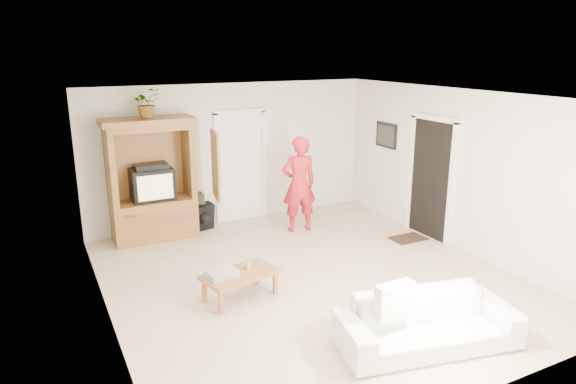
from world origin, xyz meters
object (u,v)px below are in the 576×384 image
at_px(man, 299,184).
at_px(coffee_table, 240,276).
at_px(sofa, 428,322).
at_px(armoire, 154,188).

height_order(man, coffee_table, man).
distance_m(man, sofa, 4.06).
relative_size(armoire, sofa, 1.05).
relative_size(armoire, coffee_table, 1.95).
bearing_deg(man, sofa, 91.33).
height_order(sofa, coffee_table, sofa).
relative_size(armoire, man, 1.21).
bearing_deg(sofa, man, 94.29).
bearing_deg(sofa, armoire, 123.18).
distance_m(sofa, coffee_table, 2.45).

